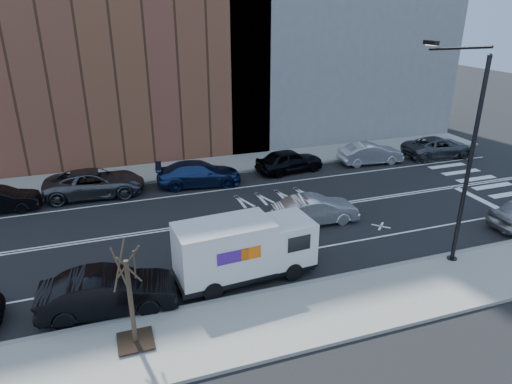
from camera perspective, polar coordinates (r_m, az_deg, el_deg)
ground at (r=24.98m, az=-0.46°, el=-3.12°), size 120.00×120.00×0.00m
sidewalk_near at (r=17.99m, az=8.83°, el=-14.32°), size 44.00×3.60×0.15m
sidewalk_far at (r=32.81m, az=-5.38°, el=3.27°), size 44.00×3.60×0.15m
curb_near at (r=19.28m, az=6.34°, el=-11.34°), size 44.00×0.25×0.17m
curb_far at (r=31.16m, az=-4.58°, el=2.27°), size 44.00×0.25×0.17m
crosswalk at (r=33.31m, az=26.62°, el=1.09°), size 3.00×14.00×0.01m
road_markings at (r=24.98m, az=-0.46°, el=-3.11°), size 40.00×8.60×0.01m
bldg_brick at (r=37.00m, az=-21.89°, el=21.28°), size 26.00×10.00×22.00m
streetlight at (r=21.04m, az=24.44°, el=4.71°), size 0.44×4.02×9.34m
street_tree at (r=15.96m, az=-15.25°, el=-14.14°), size 1.20×1.20×3.75m
fedex_van at (r=18.98m, az=-1.52°, el=-7.07°), size 6.03×2.43×2.70m
far_parked_c at (r=29.12m, az=-19.49°, el=1.07°), size 5.95×2.98×1.62m
far_parked_d at (r=29.33m, az=-7.16°, el=2.31°), size 5.60×2.87×1.56m
far_parked_e at (r=31.56m, az=4.20°, el=3.93°), size 4.93×2.49×1.61m
far_parked_f at (r=34.22m, az=14.15°, el=4.69°), size 4.72×1.98×1.52m
far_parked_g at (r=37.42m, az=21.85°, el=5.24°), size 5.55×2.78×1.51m
driving_sedan at (r=24.23m, az=7.42°, el=-2.22°), size 4.59×1.82×1.49m
near_parked_rear_a at (r=18.24m, az=-18.00°, el=-11.82°), size 5.11×2.12×1.64m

